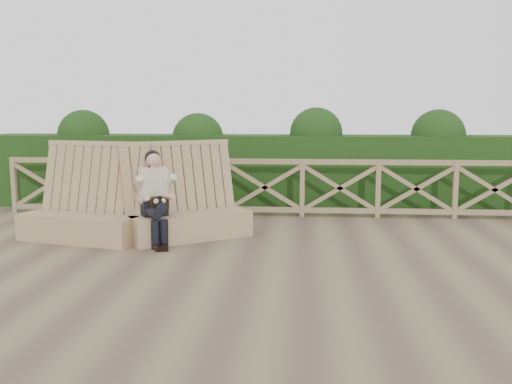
{
  "coord_description": "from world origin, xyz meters",
  "views": [
    {
      "loc": [
        0.68,
        -7.33,
        2.0
      ],
      "look_at": [
        0.08,
        0.4,
        0.9
      ],
      "focal_mm": 40.0,
      "sensor_mm": 36.0,
      "label": 1
    }
  ],
  "objects": [
    {
      "name": "hedge",
      "position": [
        0.0,
        4.7,
        0.75
      ],
      "size": [
        12.0,
        1.2,
        1.5
      ],
      "primitive_type": "cube",
      "color": "black",
      "rests_on": "ground"
    },
    {
      "name": "ground",
      "position": [
        0.0,
        0.0,
        0.0
      ],
      "size": [
        60.0,
        60.0,
        0.0
      ],
      "primitive_type": "plane",
      "color": "brown",
      "rests_on": "ground"
    },
    {
      "name": "bench",
      "position": [
        -1.89,
        1.29,
        0.39
      ],
      "size": [
        3.63,
        1.7,
        1.55
      ],
      "rotation": [
        0.0,
        0.0,
        0.13
      ],
      "color": "#937054",
      "rests_on": "ground"
    },
    {
      "name": "woman",
      "position": [
        -1.51,
        1.06,
        0.74
      ],
      "size": [
        0.65,
        0.93,
        1.42
      ],
      "rotation": [
        0.0,
        0.0,
        0.5
      ],
      "color": "black",
      "rests_on": "ground"
    },
    {
      "name": "guardrail",
      "position": [
        0.0,
        3.5,
        0.55
      ],
      "size": [
        10.1,
        0.09,
        1.1
      ],
      "color": "#7D6649",
      "rests_on": "ground"
    }
  ]
}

